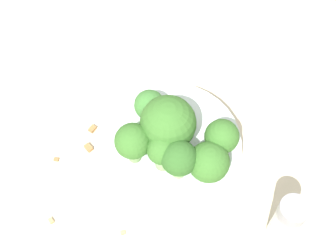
{
  "coord_description": "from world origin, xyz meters",
  "views": [
    {
      "loc": [
        -0.05,
        0.24,
        0.5
      ],
      "look_at": [
        0.0,
        0.0,
        0.08
      ],
      "focal_mm": 50.0,
      "sensor_mm": 36.0,
      "label": 1
    }
  ],
  "objects": [
    {
      "name": "ground_plane",
      "position": [
        0.0,
        0.0,
        0.0
      ],
      "size": [
        3.0,
        3.0,
        0.0
      ],
      "primitive_type": "plane",
      "color": "beige"
    },
    {
      "name": "bowl",
      "position": [
        0.0,
        0.0,
        0.02
      ],
      "size": [
        0.17,
        0.17,
        0.04
      ],
      "primitive_type": "cylinder",
      "color": "silver",
      "rests_on": "ground_plane"
    },
    {
      "name": "broccoli_floret_0",
      "position": [
        0.0,
        0.0,
        0.08
      ],
      "size": [
        0.06,
        0.06,
        0.07
      ],
      "color": "#84AD66",
      "rests_on": "bowl"
    },
    {
      "name": "broccoli_floret_1",
      "position": [
        0.0,
        0.03,
        0.07
      ],
      "size": [
        0.03,
        0.03,
        0.05
      ],
      "color": "#84AD66",
      "rests_on": "bowl"
    },
    {
      "name": "broccoli_floret_2",
      "position": [
        0.03,
        -0.03,
        0.06
      ],
      "size": [
        0.03,
        0.03,
        0.04
      ],
      "color": "#84AD66",
      "rests_on": "bowl"
    },
    {
      "name": "broccoli_floret_3",
      "position": [
        -0.06,
        -0.0,
        0.07
      ],
      "size": [
        0.04,
        0.04,
        0.05
      ],
      "color": "#7A9E5B",
      "rests_on": "bowl"
    },
    {
      "name": "broccoli_floret_4",
      "position": [
        -0.05,
        0.03,
        0.07
      ],
      "size": [
        0.04,
        0.04,
        0.05
      ],
      "color": "#7A9E5B",
      "rests_on": "bowl"
    },
    {
      "name": "broccoli_floret_5",
      "position": [
        -0.02,
        0.03,
        0.08
      ],
      "size": [
        0.04,
        0.04,
        0.06
      ],
      "color": "#8EB770",
      "rests_on": "bowl"
    },
    {
      "name": "broccoli_floret_6",
      "position": [
        0.03,
        0.03,
        0.08
      ],
      "size": [
        0.04,
        0.04,
        0.06
      ],
      "color": "#7A9E5B",
      "rests_on": "bowl"
    },
    {
      "name": "pepper_shaker",
      "position": [
        -0.14,
        0.07,
        0.04
      ],
      "size": [
        0.03,
        0.03,
        0.08
      ],
      "color": "silver",
      "rests_on": "ground_plane"
    },
    {
      "name": "almond_crumb_0",
      "position": [
        0.13,
        0.03,
        0.0
      ],
      "size": [
        0.01,
        0.0,
        0.01
      ],
      "primitive_type": "cube",
      "rotation": [
        0.0,
        0.0,
        3.22
      ],
      "color": "olive",
      "rests_on": "ground_plane"
    },
    {
      "name": "almond_crumb_1",
      "position": [
        0.11,
        0.1,
        0.0
      ],
      "size": [
        0.01,
        0.01,
        0.01
      ],
      "primitive_type": "cube",
      "rotation": [
        0.0,
        0.0,
        2.36
      ],
      "color": "tan",
      "rests_on": "ground_plane"
    },
    {
      "name": "almond_crumb_2",
      "position": [
        0.03,
        0.1,
        0.0
      ],
      "size": [
        0.01,
        0.01,
        0.01
      ],
      "primitive_type": "cube",
      "rotation": [
        0.0,
        0.0,
        3.58
      ],
      "color": "tan",
      "rests_on": "ground_plane"
    },
    {
      "name": "almond_crumb_3",
      "position": [
        0.1,
        -0.02,
        0.0
      ],
      "size": [
        0.01,
        0.01,
        0.01
      ],
      "primitive_type": "cube",
      "rotation": [
        0.0,
        0.0,
        4.32
      ],
      "color": "olive",
      "rests_on": "ground_plane"
    },
    {
      "name": "almond_crumb_4",
      "position": [
        0.1,
        0.01,
        0.0
      ],
      "size": [
        0.01,
        0.01,
        0.01
      ],
      "primitive_type": "cube",
      "rotation": [
        0.0,
        0.0,
        5.63
      ],
      "color": "olive",
      "rests_on": "ground_plane"
    }
  ]
}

